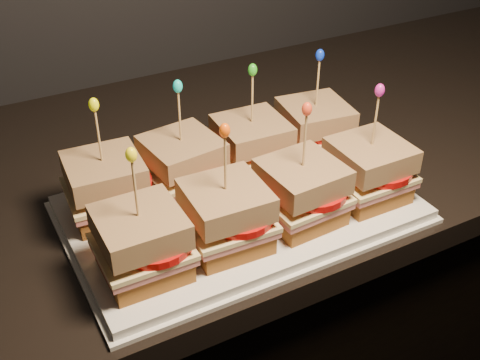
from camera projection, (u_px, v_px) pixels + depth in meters
name	position (u px, v px, depth m)	size (l,w,h in m)	color
cabinet	(261.00, 337.00, 1.24)	(2.63, 0.60, 0.88)	black
granite_slab	(267.00, 145.00, 0.98)	(2.67, 0.64, 0.04)	black
platter	(240.00, 209.00, 0.79)	(0.44, 0.27, 0.02)	white
platter_rim	(240.00, 213.00, 0.79)	(0.45, 0.28, 0.01)	white
sandwich_0_bread_bot	(109.00, 204.00, 0.76)	(0.09, 0.09, 0.02)	brown
sandwich_0_ham	(107.00, 194.00, 0.75)	(0.10, 0.09, 0.01)	#C56468
sandwich_0_cheese	(107.00, 189.00, 0.75)	(0.10, 0.10, 0.01)	#F1DA93
sandwich_0_tomato	(117.00, 184.00, 0.75)	(0.09, 0.09, 0.01)	red
sandwich_0_bread_top	(104.00, 171.00, 0.74)	(0.09, 0.09, 0.03)	#60290E
sandwich_0_pick	(99.00, 139.00, 0.71)	(0.00, 0.00, 0.09)	tan
sandwich_0_frill	(94.00, 105.00, 0.68)	(0.01, 0.01, 0.02)	#F1FB05
sandwich_1_bread_bot	(184.00, 183.00, 0.80)	(0.09, 0.09, 0.02)	brown
sandwich_1_ham	(183.00, 173.00, 0.80)	(0.10, 0.09, 0.01)	#C56468
sandwich_1_cheese	(183.00, 168.00, 0.79)	(0.10, 0.10, 0.01)	#F1DA93
sandwich_1_tomato	(193.00, 163.00, 0.79)	(0.09, 0.09, 0.01)	red
sandwich_1_bread_top	(182.00, 150.00, 0.78)	(0.09, 0.09, 0.03)	#60290E
sandwich_1_pick	(180.00, 119.00, 0.75)	(0.00, 0.00, 0.09)	tan
sandwich_1_frill	(178.00, 86.00, 0.73)	(0.01, 0.01, 0.02)	#10CBC1
sandwich_2_bread_bot	(251.00, 163.00, 0.85)	(0.09, 0.09, 0.02)	brown
sandwich_2_ham	(252.00, 153.00, 0.84)	(0.10, 0.09, 0.01)	#C56468
sandwich_2_cheese	(252.00, 149.00, 0.83)	(0.10, 0.10, 0.01)	#F1DA93
sandwich_2_tomato	(261.00, 144.00, 0.83)	(0.09, 0.09, 0.01)	red
sandwich_2_bread_top	(252.00, 132.00, 0.82)	(0.09, 0.09, 0.03)	#60290E
sandwich_2_pick	(252.00, 102.00, 0.79)	(0.00, 0.00, 0.09)	tan
sandwich_2_frill	(253.00, 70.00, 0.77)	(0.01, 0.01, 0.02)	green
sandwich_3_bread_bot	(313.00, 145.00, 0.89)	(0.09, 0.09, 0.02)	brown
sandwich_3_ham	(314.00, 136.00, 0.88)	(0.10, 0.09, 0.01)	#C56468
sandwich_3_cheese	(314.00, 132.00, 0.87)	(0.10, 0.10, 0.01)	#F1DA93
sandwich_3_tomato	(324.00, 127.00, 0.87)	(0.09, 0.09, 0.01)	red
sandwich_3_bread_top	(315.00, 115.00, 0.86)	(0.09, 0.09, 0.03)	#60290E
sandwich_3_pick	(318.00, 86.00, 0.83)	(0.00, 0.00, 0.09)	tan
sandwich_3_frill	(320.00, 55.00, 0.81)	(0.01, 0.01, 0.02)	#0C2FD0
sandwich_4_bread_bot	(144.00, 262.00, 0.67)	(0.09, 0.09, 0.02)	brown
sandwich_4_ham	(143.00, 251.00, 0.66)	(0.10, 0.09, 0.01)	#C56468
sandwich_4_cheese	(142.00, 246.00, 0.66)	(0.10, 0.10, 0.01)	#F1DA93
sandwich_4_tomato	(154.00, 241.00, 0.65)	(0.09, 0.09, 0.01)	red
sandwich_4_bread_top	(140.00, 227.00, 0.64)	(0.09, 0.09, 0.03)	#60290E
sandwich_4_pick	(136.00, 192.00, 0.62)	(0.00, 0.00, 0.09)	tan
sandwich_4_frill	(131.00, 155.00, 0.59)	(0.01, 0.01, 0.02)	yellow
sandwich_5_bread_bot	(226.00, 235.00, 0.71)	(0.09, 0.09, 0.02)	brown
sandwich_5_ham	(226.00, 224.00, 0.70)	(0.10, 0.09, 0.01)	#C56468
sandwich_5_cheese	(226.00, 219.00, 0.70)	(0.10, 0.10, 0.01)	#F1DA93
sandwich_5_tomato	(238.00, 214.00, 0.70)	(0.09, 0.09, 0.01)	red
sandwich_5_bread_top	(226.00, 200.00, 0.68)	(0.09, 0.09, 0.03)	#60290E
sandwich_5_pick	(225.00, 166.00, 0.66)	(0.00, 0.00, 0.09)	tan
sandwich_5_frill	(225.00, 130.00, 0.63)	(0.01, 0.01, 0.02)	#F2540B
sandwich_6_bread_bot	(300.00, 210.00, 0.75)	(0.09, 0.09, 0.02)	brown
sandwich_6_ham	(301.00, 199.00, 0.74)	(0.10, 0.09, 0.01)	#C56468
sandwich_6_cheese	(301.00, 195.00, 0.74)	(0.10, 0.10, 0.01)	#F1DA93
sandwich_6_tomato	(312.00, 189.00, 0.74)	(0.09, 0.09, 0.01)	red
sandwich_6_bread_top	(302.00, 176.00, 0.73)	(0.09, 0.09, 0.03)	#60290E
sandwich_6_pick	(305.00, 144.00, 0.70)	(0.00, 0.00, 0.09)	tan
sandwich_6_frill	(307.00, 109.00, 0.68)	(0.01, 0.01, 0.02)	#E64122
sandwich_7_bread_bot	(366.00, 188.00, 0.79)	(0.09, 0.09, 0.02)	brown
sandwich_7_ham	(367.00, 177.00, 0.79)	(0.10, 0.09, 0.01)	#C56468
sandwich_7_cheese	(368.00, 173.00, 0.78)	(0.10, 0.10, 0.01)	#F1DA93
sandwich_7_tomato	(379.00, 168.00, 0.78)	(0.09, 0.09, 0.01)	red
sandwich_7_bread_top	(371.00, 155.00, 0.77)	(0.09, 0.09, 0.03)	#60290E
sandwich_7_pick	(375.00, 124.00, 0.74)	(0.00, 0.00, 0.09)	tan
sandwich_7_frill	(380.00, 90.00, 0.72)	(0.01, 0.01, 0.02)	#BF1C8E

